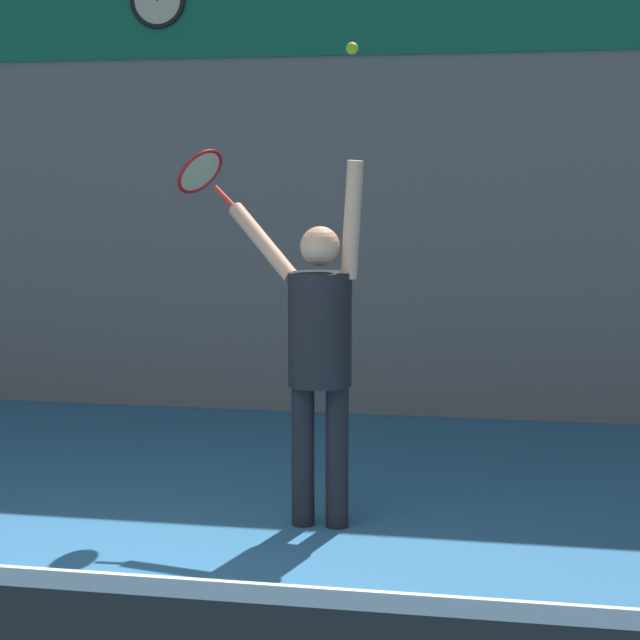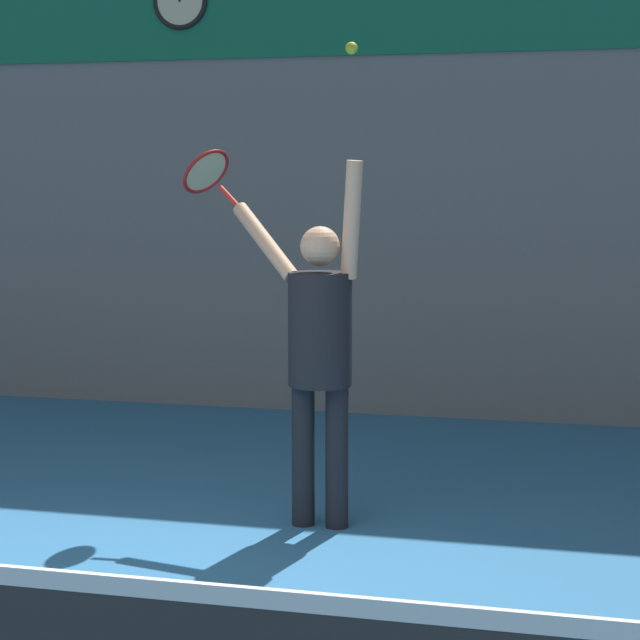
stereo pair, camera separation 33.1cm
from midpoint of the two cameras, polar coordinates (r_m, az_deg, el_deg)
The scene contains 4 objects.
back_wall at distance 9.68m, azimuth -1.86°, elevation 10.19°, with size 18.00×0.10×5.00m.
tennis_player at distance 6.46m, azimuth -1.52°, elevation -1.07°, with size 0.88×0.56×2.06m.
tennis_racket at distance 7.04m, azimuth -7.19°, elevation 7.17°, with size 0.44×0.39×0.37m.
tennis_ball at distance 6.36m, azimuth 0.06°, elevation 13.24°, with size 0.07×0.07×0.07m.
Camera 1 is at (1.97, -4.29, 1.97)m, focal length 65.00 mm.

